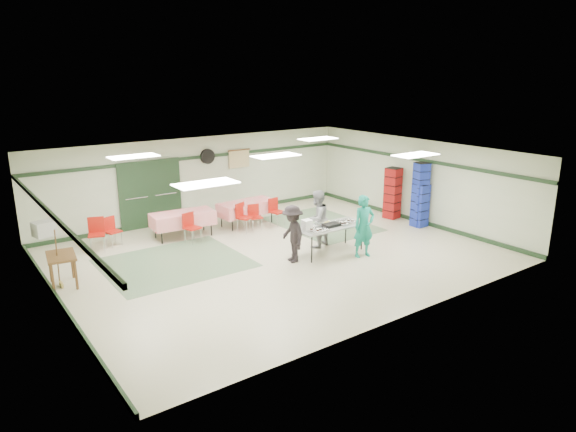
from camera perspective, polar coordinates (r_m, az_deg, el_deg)
floor at (r=13.87m, az=-1.29°, el=-4.28°), size 11.00×11.00×0.00m
ceiling at (r=13.19m, az=-1.36°, el=6.80°), size 11.00×11.00×0.00m
wall_back at (r=17.28m, az=-9.82°, el=4.18°), size 11.00×0.00×11.00m
wall_front at (r=10.24m, az=13.10°, el=-4.10°), size 11.00×0.00×11.00m
wall_left at (r=11.44m, az=-24.72°, el=-3.06°), size 0.00×9.00×9.00m
wall_right at (r=17.10m, az=14.09°, el=3.82°), size 0.00×9.00×9.00m
trim_back at (r=17.13m, az=-9.88°, el=6.46°), size 11.00×0.06×0.10m
baseboard_back at (r=17.55m, az=-9.58°, el=0.04°), size 11.00×0.06×0.12m
trim_left at (r=11.25m, az=-24.98°, el=0.34°), size 0.06×9.00×0.10m
baseboard_left at (r=11.89m, az=-23.86°, el=-8.94°), size 0.06×9.00×0.12m
trim_right at (r=16.96m, az=14.18°, el=6.12°), size 0.06×9.00×0.10m
baseboard_right at (r=17.39m, az=13.74°, el=-0.35°), size 0.06×9.00×0.12m
green_patch_a at (r=13.58m, az=-12.49°, el=-5.10°), size 3.50×3.00×0.01m
green_patch_b at (r=16.61m, az=3.75°, el=-0.87°), size 2.50×3.50×0.01m
double_door_left at (r=16.47m, az=-16.55°, el=2.12°), size 0.90×0.06×2.10m
double_door_right at (r=16.79m, az=-13.51°, el=2.59°), size 0.90×0.06×2.10m
door_frame at (r=16.61m, az=-15.01°, el=2.34°), size 2.00×0.03×2.15m
wall_fan at (r=17.23m, az=-8.94°, el=6.56°), size 0.50×0.10×0.50m
scroll_banner at (r=17.83m, az=-5.46°, el=6.34°), size 0.80×0.02×0.60m
serving_table at (r=13.84m, az=4.68°, el=-1.24°), size 2.03×0.82×0.76m
sheet_tray_right at (r=14.11m, az=6.57°, el=-0.73°), size 0.63×0.48×0.02m
sheet_tray_mid at (r=13.87m, az=4.34°, el=-0.96°), size 0.57×0.43×0.02m
sheet_tray_left at (r=13.37m, az=3.24°, el=-1.59°), size 0.58×0.44×0.02m
baking_pan at (r=13.76m, az=4.85°, el=-0.99°), size 0.46×0.29×0.08m
foam_box_stack at (r=13.37m, az=2.12°, el=-1.00°), size 0.24×0.22×0.28m
volunteer_teal at (r=13.63m, az=8.43°, el=-1.13°), size 0.67×0.51×1.66m
volunteer_grey at (r=14.25m, az=3.25°, el=-0.32°), size 0.91×0.79×1.62m
volunteer_dark at (r=13.13m, az=0.50°, el=-1.99°), size 0.75×1.07×1.50m
dining_table_a at (r=16.42m, az=-4.61°, el=0.96°), size 1.89×0.95×0.77m
dining_table_b at (r=15.45m, az=-11.60°, el=-0.28°), size 1.88×0.95×0.77m
chair_a at (r=15.94m, az=-3.75°, el=0.19°), size 0.43×0.43×0.79m
chair_b at (r=15.71m, az=-5.06°, el=0.18°), size 0.54×0.54×0.89m
chair_c at (r=16.35m, az=-1.42°, el=0.80°), size 0.47×0.47×0.87m
chair_d at (r=14.95m, az=-10.79°, el=-0.93°), size 0.49×0.49×0.87m
chair_loose_a at (r=15.26m, az=-19.06°, el=-1.30°), size 0.48×0.48×0.83m
chair_loose_b at (r=14.95m, az=-20.51°, el=-1.51°), size 0.55×0.55×0.93m
crate_stack_blue_a at (r=16.61m, az=14.47°, el=2.29°), size 0.48×0.48×2.04m
crate_stack_red at (r=17.39m, az=11.55°, el=2.50°), size 0.51×0.51×1.71m
crate_stack_blue_b at (r=16.68m, az=14.46°, el=1.15°), size 0.43×0.43×1.37m
printer_table at (r=12.79m, az=-23.89°, el=-4.39°), size 0.72×1.00×0.74m
office_printer at (r=14.32m, az=-25.50°, el=-1.29°), size 0.56×0.52×0.38m
broom at (r=12.76m, az=-24.27°, el=-4.19°), size 0.07×0.22×1.35m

